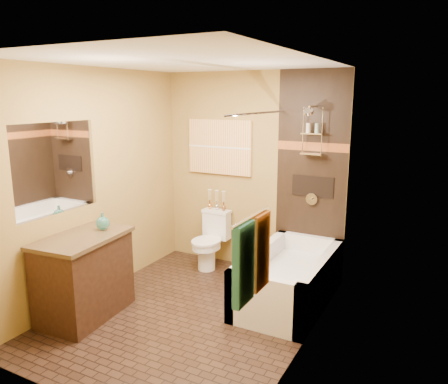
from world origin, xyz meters
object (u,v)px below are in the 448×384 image
Objects in this scene: bathtub at (289,282)px; toilet at (211,240)px; vanity at (84,276)px; sunset_painting at (220,147)px.

toilet is (-1.25, 0.48, 0.15)m from bathtub.
vanity is (-1.72, -1.26, 0.21)m from bathtub.
vanity reaches higher than bathtub.
sunset_painting is 0.89× the size of vanity.
toilet reaches higher than bathtub.
bathtub is at bearing -20.78° from toilet.
toilet is 0.72× the size of vanity.
vanity is (-0.48, -1.98, -1.12)m from sunset_painting.
toilet is at bearing 69.30° from vanity.
sunset_painting is at bearing 90.11° from toilet.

